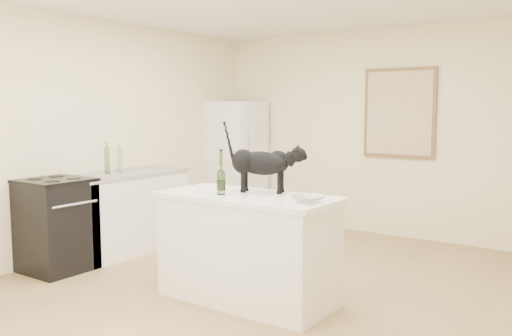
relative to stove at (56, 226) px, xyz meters
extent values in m
plane|color=#A18256|center=(1.95, 0.60, -0.45)|extent=(5.50, 5.50, 0.00)
plane|color=#F0E9BA|center=(1.95, 3.35, 0.85)|extent=(4.50, 0.00, 4.50)
plane|color=#F0E9BA|center=(-0.30, 0.60, 0.85)|extent=(0.00, 5.50, 5.50)
cube|color=white|center=(2.05, 0.40, -0.02)|extent=(1.44, 0.67, 0.86)
cube|color=white|center=(2.05, 0.40, 0.43)|extent=(1.50, 0.70, 0.04)
cube|color=white|center=(0.00, 0.90, -0.02)|extent=(0.60, 1.40, 0.86)
cube|color=gray|center=(0.00, 0.90, 0.43)|extent=(0.62, 1.44, 0.04)
cube|color=black|center=(0.00, 0.00, 0.00)|extent=(0.60, 0.60, 0.90)
cube|color=white|center=(0.00, 2.95, 0.40)|extent=(0.68, 0.68, 1.70)
cube|color=brown|center=(2.25, 3.32, 1.10)|extent=(0.90, 0.03, 1.10)
cube|color=beige|center=(2.25, 3.30, 1.10)|extent=(0.82, 0.00, 1.02)
cylinder|color=#234E1F|center=(1.87, 0.28, 0.61)|extent=(0.09, 0.09, 0.33)
imported|color=silver|center=(2.66, 0.35, 0.48)|extent=(0.26, 0.26, 0.06)
cube|color=silver|center=(0.34, 3.05, 0.82)|extent=(0.02, 0.12, 0.16)
cylinder|color=gray|center=(-0.02, 0.85, 0.58)|extent=(0.06, 0.06, 0.27)
cylinder|color=#2E581E|center=(-0.05, 0.69, 0.59)|extent=(0.06, 0.06, 0.29)
camera|label=1|loc=(4.64, -3.20, 1.16)|focal=38.11mm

